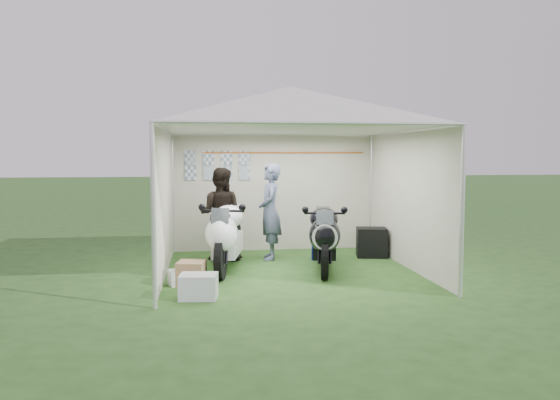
{
  "coord_description": "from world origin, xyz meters",
  "views": [
    {
      "loc": [
        -1.36,
        -8.78,
        1.9
      ],
      "look_at": [
        -0.11,
        0.35,
        1.14
      ],
      "focal_mm": 35.0,
      "sensor_mm": 36.0,
      "label": 1
    }
  ],
  "objects_px": {
    "person_dark_jacket": "(220,214)",
    "crate_2": "(180,277)",
    "canopy_tent": "(290,113)",
    "crate_1": "(191,273)",
    "motorcycle_black": "(324,235)",
    "paddock_stand": "(323,251)",
    "motorcycle_white": "(227,234)",
    "person_blue_jacket": "(270,212)",
    "equipment_box": "(371,242)",
    "crate_0": "(199,286)"
  },
  "relations": [
    {
      "from": "motorcycle_white",
      "to": "crate_1",
      "type": "relative_size",
      "value": 5.76
    },
    {
      "from": "canopy_tent",
      "to": "paddock_stand",
      "type": "xyz_separation_m",
      "value": [
        0.75,
        0.84,
        -2.42
      ]
    },
    {
      "from": "paddock_stand",
      "to": "crate_0",
      "type": "bearing_deg",
      "value": -132.06
    },
    {
      "from": "person_blue_jacket",
      "to": "crate_0",
      "type": "bearing_deg",
      "value": -22.43
    },
    {
      "from": "motorcycle_white",
      "to": "person_blue_jacket",
      "type": "height_order",
      "value": "person_blue_jacket"
    },
    {
      "from": "paddock_stand",
      "to": "crate_0",
      "type": "height_order",
      "value": "crate_0"
    },
    {
      "from": "crate_0",
      "to": "crate_1",
      "type": "distance_m",
      "value": 0.8
    },
    {
      "from": "person_dark_jacket",
      "to": "crate_2",
      "type": "distance_m",
      "value": 2.1
    },
    {
      "from": "person_dark_jacket",
      "to": "person_blue_jacket",
      "type": "distance_m",
      "value": 0.91
    },
    {
      "from": "person_dark_jacket",
      "to": "crate_2",
      "type": "height_order",
      "value": "person_dark_jacket"
    },
    {
      "from": "person_blue_jacket",
      "to": "person_dark_jacket",
      "type": "bearing_deg",
      "value": -90.42
    },
    {
      "from": "motorcycle_white",
      "to": "crate_2",
      "type": "distance_m",
      "value": 1.27
    },
    {
      "from": "canopy_tent",
      "to": "person_dark_jacket",
      "type": "xyz_separation_m",
      "value": [
        -1.11,
        1.04,
        -1.74
      ]
    },
    {
      "from": "person_blue_jacket",
      "to": "paddock_stand",
      "type": "bearing_deg",
      "value": 85.01
    },
    {
      "from": "equipment_box",
      "to": "canopy_tent",
      "type": "bearing_deg",
      "value": -150.84
    },
    {
      "from": "paddock_stand",
      "to": "person_dark_jacket",
      "type": "relative_size",
      "value": 0.24
    },
    {
      "from": "person_blue_jacket",
      "to": "crate_0",
      "type": "height_order",
      "value": "person_blue_jacket"
    },
    {
      "from": "crate_2",
      "to": "paddock_stand",
      "type": "bearing_deg",
      "value": 33.64
    },
    {
      "from": "motorcycle_black",
      "to": "paddock_stand",
      "type": "distance_m",
      "value": 1.07
    },
    {
      "from": "person_dark_jacket",
      "to": "paddock_stand",
      "type": "bearing_deg",
      "value": -169.79
    },
    {
      "from": "canopy_tent",
      "to": "person_blue_jacket",
      "type": "relative_size",
      "value": 3.25
    },
    {
      "from": "motorcycle_black",
      "to": "paddock_stand",
      "type": "xyz_separation_m",
      "value": [
        0.19,
        0.96,
        -0.44
      ]
    },
    {
      "from": "crate_2",
      "to": "motorcycle_white",
      "type": "bearing_deg",
      "value": 51.39
    },
    {
      "from": "person_dark_jacket",
      "to": "crate_2",
      "type": "xyz_separation_m",
      "value": [
        -0.64,
        -1.87,
        -0.72
      ]
    },
    {
      "from": "canopy_tent",
      "to": "motorcycle_black",
      "type": "bearing_deg",
      "value": -12.76
    },
    {
      "from": "motorcycle_white",
      "to": "equipment_box",
      "type": "bearing_deg",
      "value": 28.38
    },
    {
      "from": "canopy_tent",
      "to": "crate_2",
      "type": "bearing_deg",
      "value": -154.73
    },
    {
      "from": "motorcycle_black",
      "to": "person_dark_jacket",
      "type": "xyz_separation_m",
      "value": [
        -1.66,
        1.17,
        0.25
      ]
    },
    {
      "from": "paddock_stand",
      "to": "motorcycle_white",
      "type": "bearing_deg",
      "value": -157.02
    },
    {
      "from": "canopy_tent",
      "to": "person_dark_jacket",
      "type": "bearing_deg",
      "value": 136.79
    },
    {
      "from": "motorcycle_white",
      "to": "person_blue_jacket",
      "type": "distance_m",
      "value": 1.24
    },
    {
      "from": "canopy_tent",
      "to": "crate_1",
      "type": "bearing_deg",
      "value": -152.38
    },
    {
      "from": "motorcycle_black",
      "to": "crate_0",
      "type": "relative_size",
      "value": 4.38
    },
    {
      "from": "motorcycle_black",
      "to": "equipment_box",
      "type": "distance_m",
      "value": 1.6
    },
    {
      "from": "motorcycle_black",
      "to": "crate_2",
      "type": "distance_m",
      "value": 2.46
    },
    {
      "from": "canopy_tent",
      "to": "crate_1",
      "type": "relative_size",
      "value": 14.67
    },
    {
      "from": "canopy_tent",
      "to": "crate_1",
      "type": "height_order",
      "value": "canopy_tent"
    },
    {
      "from": "crate_1",
      "to": "canopy_tent",
      "type": "bearing_deg",
      "value": 27.62
    },
    {
      "from": "canopy_tent",
      "to": "equipment_box",
      "type": "height_order",
      "value": "canopy_tent"
    },
    {
      "from": "paddock_stand",
      "to": "person_dark_jacket",
      "type": "xyz_separation_m",
      "value": [
        -1.85,
        0.2,
        0.68
      ]
    },
    {
      "from": "person_blue_jacket",
      "to": "equipment_box",
      "type": "relative_size",
      "value": 3.2
    },
    {
      "from": "canopy_tent",
      "to": "person_blue_jacket",
      "type": "xyz_separation_m",
      "value": [
        -0.2,
        0.98,
        -1.7
      ]
    },
    {
      "from": "crate_0",
      "to": "crate_1",
      "type": "relative_size",
      "value": 1.26
    },
    {
      "from": "crate_1",
      "to": "paddock_stand",
      "type": "bearing_deg",
      "value": 35.52
    },
    {
      "from": "person_blue_jacket",
      "to": "crate_1",
      "type": "bearing_deg",
      "value": -33.83
    },
    {
      "from": "equipment_box",
      "to": "motorcycle_white",
      "type": "bearing_deg",
      "value": -162.4
    },
    {
      "from": "crate_0",
      "to": "paddock_stand",
      "type": "bearing_deg",
      "value": 47.94
    },
    {
      "from": "motorcycle_white",
      "to": "paddock_stand",
      "type": "bearing_deg",
      "value": 33.76
    },
    {
      "from": "motorcycle_black",
      "to": "paddock_stand",
      "type": "relative_size",
      "value": 5.23
    },
    {
      "from": "motorcycle_black",
      "to": "crate_1",
      "type": "bearing_deg",
      "value": -150.5
    }
  ]
}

